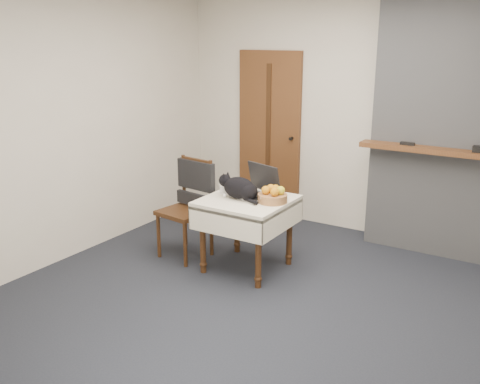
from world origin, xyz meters
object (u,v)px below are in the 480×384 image
(cat, at_px, (240,188))
(chair, at_px, (191,194))
(side_table, at_px, (247,210))
(laptop, at_px, (256,188))
(pill_bottle, at_px, (262,201))
(fruit_basket, at_px, (273,196))
(cream_jar, at_px, (223,190))
(door, at_px, (269,135))

(cat, height_order, chair, chair)
(side_table, height_order, laptop, laptop)
(pill_bottle, xyz_separation_m, fruit_basket, (0.05, 0.11, 0.03))
(side_table, relative_size, fruit_basket, 2.90)
(cream_jar, height_order, fruit_basket, fruit_basket)
(door, bearing_deg, cat, -70.15)
(cream_jar, height_order, chair, chair)
(side_table, relative_size, chair, 0.79)
(laptop, relative_size, fruit_basket, 1.79)
(chair, bearing_deg, laptop, 16.06)
(cream_jar, xyz_separation_m, fruit_basket, (0.53, 0.02, 0.03))
(side_table, xyz_separation_m, cream_jar, (-0.28, 0.02, 0.15))
(laptop, bearing_deg, fruit_basket, -5.00)
(laptop, distance_m, cat, 0.19)
(door, bearing_deg, side_table, -67.97)
(side_table, xyz_separation_m, chair, (-0.67, 0.03, 0.05))
(chair, bearing_deg, fruit_basket, 8.21)
(side_table, bearing_deg, cat, -149.08)
(side_table, height_order, pill_bottle, pill_bottle)
(door, xyz_separation_m, chair, (-0.04, -1.53, -0.37))
(fruit_basket, relative_size, chair, 0.27)
(pill_bottle, bearing_deg, side_table, 160.40)
(door, distance_m, fruit_basket, 1.77)
(cat, distance_m, chair, 0.64)
(laptop, height_order, chair, laptop)
(pill_bottle, xyz_separation_m, chair, (-0.87, 0.10, -0.10))
(fruit_basket, bearing_deg, cream_jar, -178.20)
(pill_bottle, bearing_deg, door, 117.04)
(cream_jar, xyz_separation_m, chair, (-0.39, 0.00, -0.10))
(door, xyz_separation_m, side_table, (0.63, -1.56, -0.41))
(laptop, distance_m, fruit_basket, 0.25)
(laptop, bearing_deg, side_table, -82.81)
(side_table, bearing_deg, pill_bottle, -19.60)
(laptop, bearing_deg, pill_bottle, -31.67)
(door, relative_size, fruit_basket, 7.43)
(side_table, distance_m, chair, 0.67)
(side_table, xyz_separation_m, laptop, (0.02, 0.13, 0.19))
(laptop, bearing_deg, chair, -154.06)
(laptop, height_order, cream_jar, laptop)
(door, height_order, chair, door)
(pill_bottle, bearing_deg, cat, 171.56)
(cream_jar, bearing_deg, fruit_basket, 1.80)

